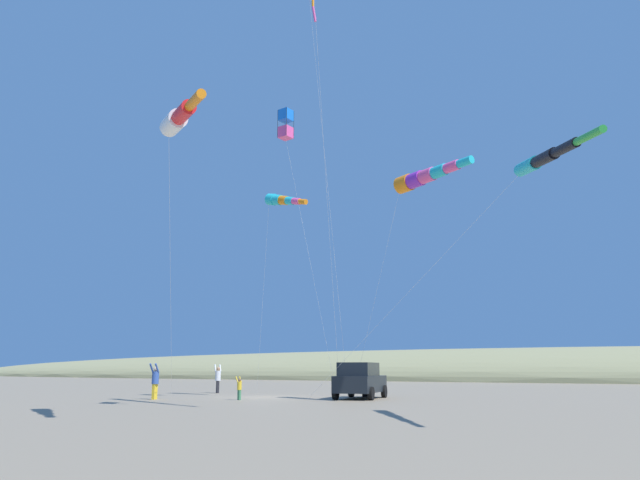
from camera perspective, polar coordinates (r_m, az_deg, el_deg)
ground_plane at (r=34.29m, az=-5.19°, el=-14.64°), size 600.00×600.00×0.00m
dune_ridge_grassy at (r=85.42m, az=16.94°, el=-12.63°), size 28.00×240.00×8.43m
parked_car at (r=32.39m, az=3.82°, el=-13.13°), size 4.57×2.72×1.85m
cooler_box at (r=34.84m, az=4.56°, el=-14.27°), size 0.62×0.42×0.42m
person_adult_flyer at (r=40.27m, az=-9.67°, el=-12.74°), size 0.63×0.65×1.81m
person_child_green_jacket at (r=31.33m, az=-7.67°, el=-13.68°), size 0.36×0.41×1.16m
person_child_grey_jacket at (r=38.64m, az=4.22°, el=-13.19°), size 0.49×0.41×1.46m
person_bystander_far at (r=32.69m, az=-15.39°, el=-12.67°), size 0.60×0.49×1.81m
kite_box_green_low_center at (r=33.14m, az=-3.27°, el=10.90°), size 5.87×0.71×15.31m
kite_windsock_checkered_midright at (r=20.73m, az=-13.26°, el=11.24°), size 13.07×12.81×10.17m
kite_windsock_small_distant at (r=35.30m, az=-3.64°, el=3.79°), size 4.51×6.29×11.80m
kite_windsock_striped_overhead at (r=29.85m, az=9.82°, el=5.92°), size 7.45×9.83×11.10m
kite_windsock_orange_high_right at (r=19.97m, az=20.42°, el=7.23°), size 11.60×15.36×8.49m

